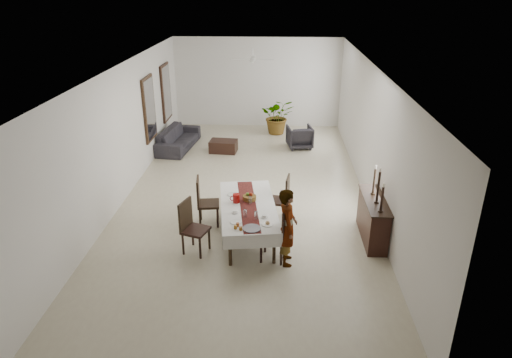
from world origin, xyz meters
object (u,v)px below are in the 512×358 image
Objects in this scene: dining_table_top at (248,206)px; sideboard_body at (373,220)px; red_pitcher at (236,198)px; woman at (287,227)px; sofa at (178,138)px.

sideboard_body is (2.60, 0.01, -0.25)m from dining_table_top.
dining_table_top is 0.31m from red_pitcher.
sofa is at bearing 24.63° from woman.
red_pitcher is at bearing -149.19° from sofa.
woman is 2.07m from sideboard_body.
sofa is at bearing 113.95° from red_pitcher.
sideboard_body is (1.79, 0.98, -0.33)m from woman.
dining_table_top is 12.00× the size of red_pitcher.
dining_table_top is 1.26m from woman.
red_pitcher reaches higher than sideboard_body.
red_pitcher is 1.51m from woman.
red_pitcher is 0.12× the size of woman.
red_pitcher is 2.88m from sideboard_body.
sofa is (-2.62, 5.42, -0.37)m from dining_table_top.
woman is (0.80, -0.97, 0.08)m from dining_table_top.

